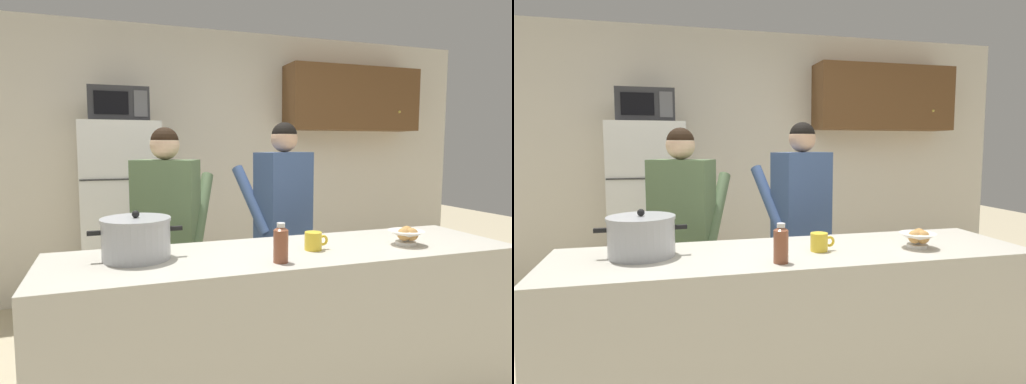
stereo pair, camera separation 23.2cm
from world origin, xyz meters
TOP-DOWN VIEW (x-y plane):
  - back_wall_unit at (0.24, 2.27)m, footprint 6.00×0.48m
  - kitchen_island at (0.00, 0.00)m, footprint 2.45×0.68m
  - refrigerator at (-0.79, 1.85)m, footprint 0.64×0.68m
  - microwave at (-0.79, 1.83)m, footprint 0.48×0.37m
  - person_near_pot at (-0.54, 0.73)m, footprint 0.59×0.56m
  - person_by_sink at (0.29, 0.81)m, footprint 0.60×0.55m
  - cooking_pot at (-0.77, 0.08)m, footprint 0.44×0.33m
  - coffee_mug at (0.12, -0.04)m, footprint 0.13×0.09m
  - bread_bowl at (0.65, -0.10)m, footprint 0.20×0.20m
  - bottle_near_edge at (-0.14, -0.21)m, footprint 0.07×0.07m

SIDE VIEW (x-z plane):
  - kitchen_island at x=0.00m, z-range 0.00..0.92m
  - refrigerator at x=-0.79m, z-range 0.00..1.67m
  - coffee_mug at x=0.12m, z-range 0.92..1.02m
  - bread_bowl at x=0.65m, z-range 0.92..1.02m
  - person_near_pot at x=-0.54m, z-range 0.19..1.77m
  - bottle_near_edge at x=-0.14m, z-range 0.92..1.10m
  - person_by_sink at x=0.29m, z-range 0.20..1.83m
  - cooking_pot at x=-0.77m, z-range 0.90..1.14m
  - back_wall_unit at x=0.24m, z-range 0.10..2.70m
  - microwave at x=-0.79m, z-range 1.67..1.95m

